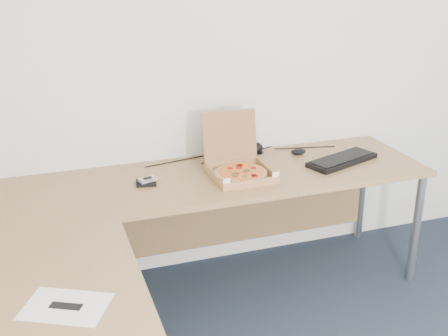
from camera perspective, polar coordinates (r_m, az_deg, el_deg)
name	(u,v)px	position (r m, az deg, el deg)	size (l,w,h in m)	color
desk	(170,223)	(2.74, -5.34, -5.46)	(2.50, 2.20, 0.73)	#9F7646
pizza_box	(240,170)	(3.17, 1.57, -0.15)	(0.32, 0.37, 0.33)	#AE7647
drinking_glass	(233,150)	(3.40, 0.94, 1.84)	(0.08, 0.08, 0.13)	white
keyboard	(342,160)	(3.45, 11.65, 0.78)	(0.46, 0.16, 0.03)	black
mouse	(298,152)	(3.54, 7.39, 1.63)	(0.10, 0.07, 0.04)	black
wallet	(146,183)	(3.10, -7.74, -1.45)	(0.11, 0.09, 0.02)	black
phone	(148,180)	(3.10, -7.60, -1.16)	(0.09, 0.05, 0.02)	#B2B5BA
paper_sheet	(66,306)	(2.17, -15.45, -13.10)	(0.29, 0.21, 0.00)	white
dome_speaker	(257,147)	(3.54, 3.28, 2.07)	(0.08, 0.08, 0.07)	black
cable_bundle	(238,154)	(3.51, 1.44, 1.36)	(0.59, 0.04, 0.01)	black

